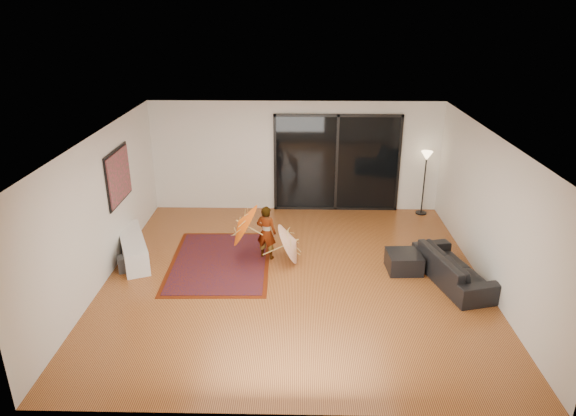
{
  "coord_description": "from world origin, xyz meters",
  "views": [
    {
      "loc": [
        0.07,
        -8.52,
        4.8
      ],
      "look_at": [
        -0.13,
        0.76,
        1.1
      ],
      "focal_mm": 32.0,
      "sensor_mm": 36.0,
      "label": 1
    }
  ],
  "objects_px": {
    "child": "(266,232)",
    "sofa": "(454,267)",
    "media_console": "(133,247)",
    "ottoman": "(404,262)"
  },
  "relations": [
    {
      "from": "media_console",
      "to": "child",
      "type": "distance_m",
      "value": 2.71
    },
    {
      "from": "ottoman",
      "to": "media_console",
      "type": "bearing_deg",
      "value": 175.97
    },
    {
      "from": "sofa",
      "to": "ottoman",
      "type": "bearing_deg",
      "value": 49.69
    },
    {
      "from": "media_console",
      "to": "sofa",
      "type": "relative_size",
      "value": 0.9
    },
    {
      "from": "media_console",
      "to": "child",
      "type": "relative_size",
      "value": 1.56
    },
    {
      "from": "sofa",
      "to": "child",
      "type": "relative_size",
      "value": 1.73
    },
    {
      "from": "sofa",
      "to": "media_console",
      "type": "bearing_deg",
      "value": 68.47
    },
    {
      "from": "media_console",
      "to": "ottoman",
      "type": "relative_size",
      "value": 2.74
    },
    {
      "from": "sofa",
      "to": "ottoman",
      "type": "distance_m",
      "value": 0.93
    },
    {
      "from": "child",
      "to": "sofa",
      "type": "bearing_deg",
      "value": -176.05
    }
  ]
}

